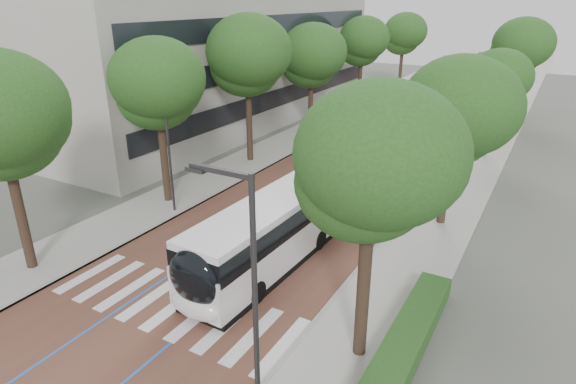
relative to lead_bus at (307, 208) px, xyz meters
name	(u,v)px	position (x,y,z in m)	size (l,w,h in m)	color
ground	(154,318)	(-2.01, -8.96, -1.63)	(160.00, 160.00, 0.00)	#51544C
road	(425,115)	(-2.01, 31.04, -1.62)	(11.00, 140.00, 0.02)	#572F27
sidewalk_left	(358,107)	(-9.51, 31.04, -1.57)	(4.00, 140.00, 0.12)	gray
sidewalk_right	(500,123)	(5.49, 31.04, -1.57)	(4.00, 140.00, 0.12)	gray
kerb_left	(374,109)	(-7.61, 31.04, -1.57)	(0.20, 140.00, 0.14)	gray
kerb_right	(480,121)	(3.59, 31.04, -1.57)	(0.20, 140.00, 0.14)	gray
zebra_crossing	(175,305)	(-1.81, -7.96, -1.60)	(10.55, 3.60, 0.01)	silver
lane_line_left	(410,113)	(-3.61, 31.04, -1.60)	(0.12, 126.00, 0.01)	blue
lane_line_right	(440,117)	(-0.41, 31.04, -1.60)	(0.12, 126.00, 0.01)	blue
office_building	(204,47)	(-21.49, 19.04, 5.37)	(18.11, 40.00, 14.00)	#9C9991
streetlight_near	(249,303)	(4.60, -11.96, 3.19)	(1.82, 0.20, 8.00)	#303032
streetlight_far	(461,108)	(4.60, 13.04, 3.19)	(1.82, 0.20, 8.00)	#303032
lamp_post_left	(168,144)	(-8.11, -0.96, 2.49)	(0.14, 0.14, 8.00)	#303032
trees_left	(295,58)	(-9.51, 16.06, 5.30)	(6.01, 60.62, 10.07)	black
trees_right	(486,83)	(5.69, 14.61, 4.68)	(5.94, 47.49, 9.29)	black
lead_bus	(307,208)	(0.00, 0.00, 0.00)	(3.18, 18.48, 3.20)	black
bus_queued_0	(398,135)	(-0.31, 16.01, 0.00)	(2.83, 12.46, 3.20)	silver
bus_queued_1	(437,104)	(-0.56, 29.54, 0.00)	(3.06, 12.50, 3.20)	silver
bus_queued_2	(461,86)	(-0.64, 41.96, 0.00)	(3.14, 12.51, 3.20)	silver
bus_queued_3	(477,73)	(-0.87, 54.17, 0.00)	(3.27, 12.53, 3.20)	silver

